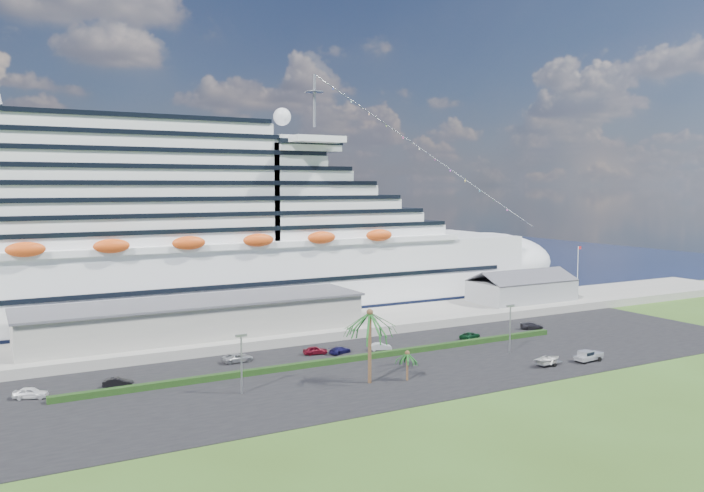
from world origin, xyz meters
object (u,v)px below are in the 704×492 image
parked_car_3 (340,350)px  boat_trailer (549,359)px  pickup_truck (588,355)px  cruise_ship (180,242)px

parked_car_3 → boat_trailer: (25.34, -23.00, 0.46)m
pickup_truck → boat_trailer: pickup_truck is taller
pickup_truck → parked_car_3: bearing=143.9°
pickup_truck → boat_trailer: (-7.61, 1.02, 0.07)m
parked_car_3 → pickup_truck: (32.95, -24.02, 0.39)m
parked_car_3 → pickup_truck: size_ratio=0.79×
parked_car_3 → boat_trailer: bearing=-150.3°
cruise_ship → boat_trailer: size_ratio=33.05×
cruise_ship → parked_car_3: size_ratio=45.44×
parked_car_3 → boat_trailer: size_ratio=0.73×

